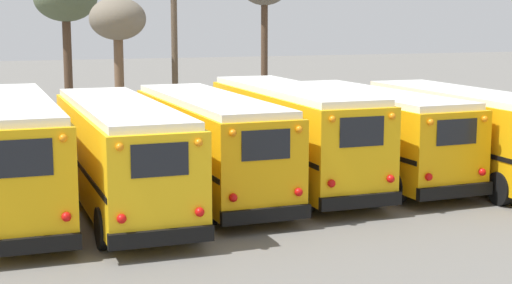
{
  "coord_description": "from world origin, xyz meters",
  "views": [
    {
      "loc": [
        -8.28,
        -22.97,
        5.47
      ],
      "look_at": [
        0.0,
        -0.29,
        1.6
      ],
      "focal_mm": 55.0,
      "sensor_mm": 36.0,
      "label": 1
    }
  ],
  "objects": [
    {
      "name": "school_bus_5",
      "position": [
        7.31,
        -0.85,
        1.65
      ],
      "size": [
        2.65,
        9.88,
        3.02
      ],
      "color": "#E5A00C",
      "rests_on": "ground"
    },
    {
      "name": "school_bus_3",
      "position": [
        1.46,
        0.32,
        1.77
      ],
      "size": [
        2.52,
        9.99,
        3.25
      ],
      "color": "#EAAA0F",
      "rests_on": "ground"
    },
    {
      "name": "school_bus_4",
      "position": [
        4.39,
        0.4,
        1.64
      ],
      "size": [
        2.85,
        9.76,
        3.0
      ],
      "color": "#E5A00C",
      "rests_on": "ground"
    },
    {
      "name": "utility_pole",
      "position": [
        0.33,
        11.19,
        4.35
      ],
      "size": [
        1.8,
        0.28,
        8.37
      ],
      "color": "brown",
      "rests_on": "ground"
    },
    {
      "name": "ground_plane",
      "position": [
        0.0,
        0.0,
        0.0
      ],
      "size": [
        160.0,
        160.0,
        0.0
      ],
      "primitive_type": "plane",
      "color": "#66635E"
    },
    {
      "name": "school_bus_1",
      "position": [
        -4.39,
        -1.02,
        1.68
      ],
      "size": [
        2.53,
        10.33,
        3.08
      ],
      "color": "yellow",
      "rests_on": "ground"
    },
    {
      "name": "bare_tree_0",
      "position": [
        -3.74,
        16.44,
        6.22
      ],
      "size": [
        3.06,
        3.06,
        7.53
      ],
      "color": "#473323",
      "rests_on": "ground"
    },
    {
      "name": "school_bus_2",
      "position": [
        -1.46,
        -0.08,
        1.66
      ],
      "size": [
        2.58,
        9.81,
        3.07
      ],
      "color": "#E5A00C",
      "rests_on": "ground"
    },
    {
      "name": "bare_tree_2",
      "position": [
        -2.11,
        11.52,
        5.18
      ],
      "size": [
        2.47,
        2.47,
        6.31
      ],
      "color": "brown",
      "rests_on": "ground"
    },
    {
      "name": "school_bus_0",
      "position": [
        -7.31,
        -0.64,
        1.76
      ],
      "size": [
        2.44,
        10.13,
        3.27
      ],
      "color": "#EAAA0F",
      "rests_on": "ground"
    }
  ]
}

